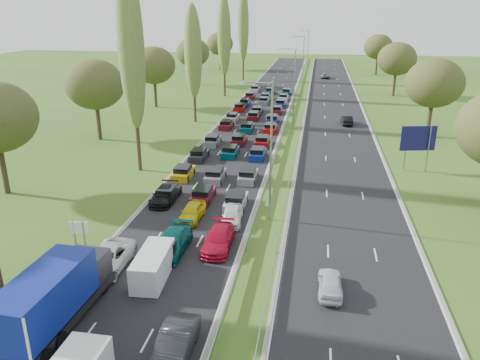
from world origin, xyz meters
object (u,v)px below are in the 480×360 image
at_px(blue_lorry, 56,296).
at_px(white_van_rear, 154,264).
at_px(direction_sign, 418,140).
at_px(near_car_2, 107,259).
at_px(info_sign, 79,230).
at_px(near_car_3, 164,195).

height_order(blue_lorry, white_van_rear, blue_lorry).
bearing_deg(direction_sign, white_van_rear, -129.31).
xyz_separation_m(white_van_rear, direction_sign, (21.66, 26.45, 2.57)).
bearing_deg(near_car_2, blue_lorry, -90.26).
bearing_deg(info_sign, direction_sign, 38.82).
relative_size(blue_lorry, white_van_rear, 1.89).
bearing_deg(direction_sign, near_car_3, -151.84).
xyz_separation_m(near_car_3, blue_lorry, (-0.15, -18.88, 1.28)).
relative_size(near_car_3, white_van_rear, 1.00).
bearing_deg(blue_lorry, near_car_2, 91.73).
bearing_deg(near_car_2, direction_sign, 46.33).
height_order(white_van_rear, info_sign, info_sign).
xyz_separation_m(blue_lorry, white_van_rear, (3.70, 5.93, -1.00)).
relative_size(near_car_2, white_van_rear, 1.16).
xyz_separation_m(white_van_rear, info_sign, (-7.14, 3.27, 0.37)).
bearing_deg(blue_lorry, direction_sign, 54.45).
bearing_deg(info_sign, white_van_rear, -24.62).
bearing_deg(blue_lorry, white_van_rear, 60.52).
relative_size(near_car_2, info_sign, 2.67).
xyz_separation_m(blue_lorry, info_sign, (-3.44, 9.20, -0.63)).
distance_m(white_van_rear, direction_sign, 34.28).
xyz_separation_m(near_car_2, info_sign, (-3.53, 2.80, 0.57)).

